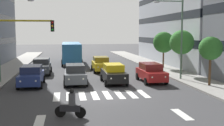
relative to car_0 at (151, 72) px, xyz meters
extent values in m
plane|color=#38383A|center=(5.18, 4.70, -0.89)|extent=(180.00, 180.00, 0.00)
cube|color=gray|center=(-4.18, 4.70, -0.81)|extent=(3.39, 90.00, 0.15)
cube|color=black|center=(-9.99, -14.66, 2.36)|extent=(8.25, 24.33, 0.90)
cube|color=black|center=(-9.99, -14.66, 5.60)|extent=(8.25, 24.33, 0.90)
cube|color=silver|center=(2.03, 4.70, -0.88)|extent=(0.45, 2.80, 0.01)
cube|color=silver|center=(2.93, 4.70, -0.88)|extent=(0.45, 2.80, 0.01)
cube|color=silver|center=(3.83, 4.70, -0.88)|extent=(0.45, 2.80, 0.01)
cube|color=silver|center=(4.73, 4.70, -0.88)|extent=(0.45, 2.80, 0.01)
cube|color=silver|center=(5.63, 4.70, -0.88)|extent=(0.45, 2.80, 0.01)
cube|color=silver|center=(6.53, 4.70, -0.88)|extent=(0.45, 2.80, 0.01)
cube|color=silver|center=(7.43, 4.70, -0.88)|extent=(0.45, 2.80, 0.01)
cube|color=silver|center=(8.33, 4.70, -0.88)|extent=(0.45, 2.80, 0.01)
cube|color=silver|center=(1.35, 10.20, -0.88)|extent=(0.50, 2.20, 0.01)
cube|color=silver|center=(9.01, 10.20, -0.88)|extent=(0.50, 2.20, 0.01)
cube|color=maroon|center=(0.00, 0.05, -0.17)|extent=(1.80, 4.40, 0.80)
cube|color=maroon|center=(0.00, -0.15, 0.53)|extent=(1.58, 2.46, 0.60)
cylinder|color=black|center=(-0.90, 1.50, -0.57)|extent=(0.22, 0.64, 0.64)
cylinder|color=black|center=(0.90, 1.50, -0.57)|extent=(0.22, 0.64, 0.64)
cylinder|color=black|center=(-0.90, -1.40, -0.57)|extent=(0.22, 0.64, 0.64)
cylinder|color=black|center=(0.90, -1.40, -0.57)|extent=(0.22, 0.64, 0.64)
sphere|color=white|center=(-0.58, 2.20, -0.09)|extent=(0.18, 0.18, 0.18)
sphere|color=white|center=(0.58, 2.20, -0.09)|extent=(0.18, 0.18, 0.18)
cube|color=black|center=(3.48, 0.12, -0.17)|extent=(1.80, 4.40, 0.80)
cube|color=yellow|center=(3.48, -0.08, 0.53)|extent=(1.58, 2.46, 0.60)
cylinder|color=black|center=(2.58, 1.57, -0.57)|extent=(0.22, 0.64, 0.64)
cylinder|color=black|center=(4.38, 1.57, -0.57)|extent=(0.22, 0.64, 0.64)
cylinder|color=black|center=(2.58, -1.33, -0.57)|extent=(0.22, 0.64, 0.64)
cylinder|color=black|center=(4.38, -1.33, -0.57)|extent=(0.22, 0.64, 0.64)
sphere|color=white|center=(2.90, 2.27, -0.09)|extent=(0.18, 0.18, 0.18)
sphere|color=white|center=(4.05, 2.27, -0.09)|extent=(0.18, 0.18, 0.18)
cube|color=#474C51|center=(6.87, -0.05, -0.17)|extent=(1.80, 4.40, 0.80)
cube|color=#343639|center=(6.87, -0.25, 0.53)|extent=(1.58, 2.46, 0.60)
cylinder|color=black|center=(5.97, 1.40, -0.57)|extent=(0.22, 0.64, 0.64)
cylinder|color=black|center=(7.77, 1.40, -0.57)|extent=(0.22, 0.64, 0.64)
cylinder|color=black|center=(5.97, -1.50, -0.57)|extent=(0.22, 0.64, 0.64)
cylinder|color=black|center=(7.77, -1.50, -0.57)|extent=(0.22, 0.64, 0.64)
sphere|color=white|center=(6.29, 2.10, -0.09)|extent=(0.18, 0.18, 0.18)
sphere|color=white|center=(7.44, 2.10, -0.09)|extent=(0.18, 0.18, 0.18)
cube|color=navy|center=(10.54, 0.31, -0.17)|extent=(1.80, 4.40, 0.80)
cube|color=#1D2547|center=(10.54, 0.11, 0.53)|extent=(1.58, 2.46, 0.60)
cylinder|color=black|center=(9.64, 1.76, -0.57)|extent=(0.22, 0.64, 0.64)
cylinder|color=black|center=(11.44, 1.76, -0.57)|extent=(0.22, 0.64, 0.64)
cylinder|color=black|center=(9.64, -1.14, -0.57)|extent=(0.22, 0.64, 0.64)
cylinder|color=black|center=(11.44, -1.14, -0.57)|extent=(0.22, 0.64, 0.64)
sphere|color=white|center=(9.97, 2.46, -0.09)|extent=(0.18, 0.18, 0.18)
sphere|color=white|center=(11.12, 2.46, -0.09)|extent=(0.18, 0.18, 0.18)
cube|color=#474C51|center=(10.26, -6.55, -0.17)|extent=(1.80, 4.40, 0.80)
cube|color=#343639|center=(10.26, -6.75, 0.53)|extent=(1.58, 2.46, 0.60)
cylinder|color=black|center=(9.36, -5.10, -0.57)|extent=(0.22, 0.64, 0.64)
cylinder|color=black|center=(11.16, -5.10, -0.57)|extent=(0.22, 0.64, 0.64)
cylinder|color=black|center=(9.36, -8.00, -0.57)|extent=(0.22, 0.64, 0.64)
cylinder|color=black|center=(11.16, -8.00, -0.57)|extent=(0.22, 0.64, 0.64)
sphere|color=white|center=(9.68, -4.40, -0.09)|extent=(0.18, 0.18, 0.18)
sphere|color=white|center=(10.83, -4.40, -0.09)|extent=(0.18, 0.18, 0.18)
cube|color=gold|center=(3.66, -7.60, -0.17)|extent=(1.80, 4.40, 0.80)
cube|color=olive|center=(3.66, -7.80, 0.53)|extent=(1.58, 2.46, 0.60)
cylinder|color=black|center=(2.76, -6.15, -0.57)|extent=(0.22, 0.64, 0.64)
cylinder|color=black|center=(4.56, -6.15, -0.57)|extent=(0.22, 0.64, 0.64)
cylinder|color=black|center=(2.76, -9.05, -0.57)|extent=(0.22, 0.64, 0.64)
cylinder|color=black|center=(4.56, -9.05, -0.57)|extent=(0.22, 0.64, 0.64)
sphere|color=white|center=(3.08, -5.45, -0.09)|extent=(0.18, 0.18, 0.18)
sphere|color=white|center=(4.23, -5.45, -0.09)|extent=(0.18, 0.18, 0.18)
cube|color=#286BAD|center=(6.87, -16.70, 0.86)|extent=(2.50, 10.50, 2.50)
cube|color=black|center=(6.87, -16.70, 1.41)|extent=(2.52, 9.87, 0.80)
cylinder|color=black|center=(5.62, -13.02, -0.39)|extent=(0.28, 1.00, 1.00)
cylinder|color=black|center=(8.12, -13.02, -0.39)|extent=(0.28, 1.00, 1.00)
cylinder|color=black|center=(5.62, -19.85, -0.39)|extent=(0.28, 1.00, 1.00)
cylinder|color=black|center=(8.12, -19.85, -0.39)|extent=(0.28, 1.00, 1.00)
cylinder|color=black|center=(7.98, 9.63, -0.59)|extent=(0.60, 0.27, 0.60)
cylinder|color=black|center=(6.93, 9.95, -0.59)|extent=(0.60, 0.27, 0.60)
cube|color=#232328|center=(7.45, 9.79, -0.37)|extent=(1.12, 0.55, 0.36)
cube|color=#4C4C51|center=(7.36, 9.82, 0.11)|extent=(0.37, 0.43, 0.64)
sphere|color=black|center=(7.36, 9.82, 0.55)|extent=(0.26, 0.26, 0.26)
cylinder|color=#AD991E|center=(10.48, 4.85, 4.41)|extent=(3.94, 0.12, 0.12)
cube|color=black|center=(8.51, 4.85, 4.06)|extent=(0.24, 0.28, 0.76)
sphere|color=red|center=(8.51, 5.00, 4.30)|extent=(0.14, 0.14, 0.14)
sphere|color=orange|center=(8.51, 5.00, 4.06)|extent=(0.14, 0.14, 0.14)
sphere|color=green|center=(8.51, 5.00, 3.82)|extent=(0.14, 0.14, 0.14)
cylinder|color=#4C6B56|center=(-3.09, -0.49, 2.95)|extent=(0.16, 0.16, 7.38)
cylinder|color=#4C6B56|center=(-1.84, -0.49, 6.49)|extent=(2.50, 0.10, 0.10)
ellipsoid|color=#B7BCC1|center=(-0.59, -0.49, 6.39)|extent=(0.56, 0.28, 0.20)
ellipsoid|color=#B7BCC1|center=(10.60, -1.42, 6.44)|extent=(0.56, 0.28, 0.20)
cylinder|color=#513823|center=(-4.08, 3.12, 0.51)|extent=(0.20, 0.20, 2.50)
sphere|color=#2D6B28|center=(-4.08, 3.12, 2.34)|extent=(1.93, 1.93, 1.93)
cylinder|color=#513823|center=(-4.33, -3.33, 0.56)|extent=(0.20, 0.20, 2.60)
sphere|color=#387F33|center=(-4.33, -3.33, 2.62)|extent=(2.53, 2.53, 2.53)
cylinder|color=#513823|center=(-4.34, -8.93, 0.45)|extent=(0.20, 0.20, 2.38)
sphere|color=#2D6B28|center=(-4.34, -8.93, 2.42)|extent=(2.60, 2.60, 2.60)
camera|label=1|loc=(7.62, 24.60, 3.62)|focal=45.27mm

